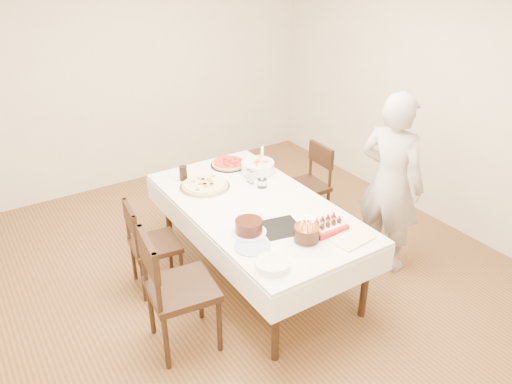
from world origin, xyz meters
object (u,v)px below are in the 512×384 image
dining_table (256,241)px  cola_glass (183,173)px  chair_left_savory (155,245)px  strawberry_box (328,226)px  chair_left_dessert (182,289)px  layer_cake (249,227)px  chair_right_savory (305,187)px  pizza_pepperoni (229,163)px  taper_candle (262,167)px  pasta_bowl (258,167)px  pizza_white (205,185)px  person (390,183)px  birthday_cake (307,229)px

dining_table → cola_glass: cola_glass is taller
chair_left_savory → strawberry_box: bearing=142.9°
strawberry_box → chair_left_savory: bearing=136.1°
chair_left_dessert → layer_cake: bearing=-167.1°
chair_right_savory → layer_cake: 1.55m
pizza_pepperoni → dining_table: bearing=-104.2°
taper_candle → cola_glass: (-0.55, 0.52, -0.14)m
pasta_bowl → layer_cake: 1.11m
chair_left_savory → strawberry_box: chair_left_savory is taller
pizza_pepperoni → strawberry_box: bearing=-88.6°
chair_left_savory → pizza_white: bearing=-157.5°
person → pizza_pepperoni: person is taller
pizza_pepperoni → strawberry_box: 1.49m
chair_left_dessert → person: 2.07m
dining_table → strawberry_box: size_ratio=7.50×
chair_left_savory → chair_left_dessert: chair_left_dessert is taller
layer_cake → chair_left_dessert: bearing=-174.1°
chair_left_savory → chair_left_dessert: 0.79m
person → pasta_bowl: person is taller
person → pasta_bowl: 1.27m
chair_left_savory → strawberry_box: (1.06, -1.02, 0.36)m
cola_glass → layer_cake: cola_glass is taller
person → birthday_cake: 1.13m
chair_right_savory → layer_cake: (-1.24, -0.86, 0.36)m
dining_table → taper_candle: size_ratio=5.18×
pizza_pepperoni → cola_glass: 0.53m
cola_glass → strawberry_box: (0.56, -1.44, -0.03)m
chair_left_savory → cola_glass: cola_glass is taller
chair_right_savory → cola_glass: (-1.26, 0.27, 0.38)m
cola_glass → pasta_bowl: bearing=-19.3°
chair_left_dessert → pizza_pepperoni: chair_left_dessert is taller
strawberry_box → pasta_bowl: bearing=84.2°
pizza_white → taper_candle: size_ratio=1.13×
dining_table → layer_cake: layer_cake is taller
chair_right_savory → chair_left_dessert: (-1.87, -0.92, 0.07)m
pizza_pepperoni → pizza_white: bearing=-144.8°
birthday_cake → chair_left_dessert: bearing=164.1°
cola_glass → strawberry_box: size_ratio=0.49×
dining_table → strawberry_box: (0.25, -0.66, 0.41)m
taper_candle → strawberry_box: bearing=-89.0°
person → layer_cake: size_ratio=6.09×
person → taper_candle: person is taller
pizza_white → cola_glass: 0.27m
chair_right_savory → taper_candle: size_ratio=2.15×
dining_table → cola_glass: (-0.31, 0.78, 0.44)m
chair_right_savory → pasta_bowl: 0.69m
chair_left_savory → person: person is taller
dining_table → layer_cake: (-0.29, -0.35, 0.43)m
birthday_cake → strawberry_box: 0.24m
pizza_pepperoni → chair_left_savory: bearing=-155.3°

